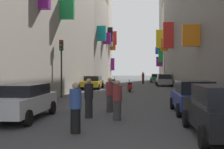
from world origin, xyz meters
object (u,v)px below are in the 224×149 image
(pedestrian_near_left, at_px, (117,100))
(scooter_white, at_px, (114,82))
(parked_car_white, at_px, (22,101))
(scooter_black, at_px, (116,93))
(parked_car_yellow, at_px, (93,82))
(pedestrian_crossing, at_px, (89,98))
(parked_car_black, at_px, (224,110))
(pedestrian_mid_street, at_px, (75,108))
(traffic_light_near_corner, at_px, (61,58))
(scooter_orange, at_px, (184,94))
(parked_car_green, at_px, (157,78))
(parked_car_blue, at_px, (193,96))
(scooter_red, at_px, (130,87))
(pedestrian_near_right, at_px, (110,95))
(pedestrian_far_away, at_px, (143,78))
(parked_car_grey, at_px, (164,80))

(pedestrian_near_left, bearing_deg, scooter_white, 95.47)
(parked_car_white, bearing_deg, scooter_black, 68.55)
(parked_car_yellow, distance_m, pedestrian_crossing, 19.12)
(parked_car_black, relative_size, pedestrian_near_left, 2.75)
(pedestrian_mid_street, distance_m, traffic_light_near_corner, 12.60)
(scooter_white, bearing_deg, parked_car_black, -78.07)
(scooter_orange, bearing_deg, parked_car_white, -134.78)
(parked_car_green, xyz_separation_m, scooter_orange, (0.18, -29.03, -0.26))
(parked_car_blue, xyz_separation_m, scooter_red, (-3.46, 13.15, -0.33))
(parked_car_white, xyz_separation_m, pedestrian_mid_street, (2.81, -2.51, 0.05))
(pedestrian_near_left, distance_m, pedestrian_near_right, 2.30)
(pedestrian_near_right, bearing_deg, traffic_light_near_corner, 121.21)
(traffic_light_near_corner, bearing_deg, parked_car_black, -55.56)
(parked_car_white, distance_m, traffic_light_near_corner, 9.64)
(pedestrian_far_away, xyz_separation_m, traffic_light_near_corner, (-6.10, -22.08, 1.99))
(pedestrian_near_left, xyz_separation_m, traffic_light_near_corner, (-4.80, 9.26, 2.05))
(scooter_red, bearing_deg, pedestrian_far_away, 85.10)
(parked_car_white, distance_m, pedestrian_far_away, 31.89)
(pedestrian_crossing, bearing_deg, pedestrian_near_right, 67.97)
(parked_car_green, bearing_deg, scooter_orange, -89.65)
(parked_car_white, xyz_separation_m, parked_car_grey, (7.78, 25.77, 0.00))
(pedestrian_near_left, xyz_separation_m, pedestrian_near_right, (-0.54, 2.23, 0.02))
(scooter_red, bearing_deg, pedestrian_crossing, -94.52)
(scooter_white, bearing_deg, scooter_red, -76.12)
(pedestrian_mid_street, bearing_deg, pedestrian_crossing, 92.06)
(pedestrian_near_left, xyz_separation_m, pedestrian_mid_street, (-1.14, -2.62, 0.01))
(scooter_black, relative_size, scooter_white, 0.99)
(parked_car_green, height_order, pedestrian_near_right, pedestrian_near_right)
(scooter_orange, height_order, traffic_light_near_corner, traffic_light_near_corner)
(scooter_orange, bearing_deg, scooter_black, 173.40)
(parked_car_green, bearing_deg, parked_car_blue, -90.21)
(parked_car_yellow, xyz_separation_m, pedestrian_crossing, (2.88, -18.91, 0.10))
(parked_car_blue, distance_m, pedestrian_near_right, 3.93)
(parked_car_blue, height_order, pedestrian_crossing, pedestrian_crossing)
(scooter_red, bearing_deg, parked_car_white, -104.02)
(parked_car_grey, xyz_separation_m, pedestrian_crossing, (-5.08, -25.18, 0.06))
(parked_car_white, distance_m, pedestrian_crossing, 2.76)
(scooter_white, xyz_separation_m, pedestrian_far_away, (3.67, 6.59, 0.40))
(pedestrian_far_away, bearing_deg, scooter_red, -94.90)
(scooter_white, xyz_separation_m, pedestrian_near_left, (2.37, -24.75, 0.34))
(pedestrian_near_right, height_order, pedestrian_far_away, pedestrian_far_away)
(pedestrian_crossing, bearing_deg, parked_car_blue, 21.12)
(parked_car_grey, bearing_deg, pedestrian_mid_street, -99.97)
(parked_car_green, height_order, scooter_orange, parked_car_green)
(scooter_orange, bearing_deg, pedestrian_mid_street, -115.33)
(parked_car_green, relative_size, scooter_black, 2.10)
(pedestrian_far_away, bearing_deg, parked_car_blue, -85.88)
(scooter_orange, xyz_separation_m, pedestrian_near_right, (-4.24, -5.36, 0.36))
(parked_car_black, xyz_separation_m, scooter_orange, (0.26, 10.34, -0.35))
(pedestrian_crossing, distance_m, pedestrian_mid_street, 3.10)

